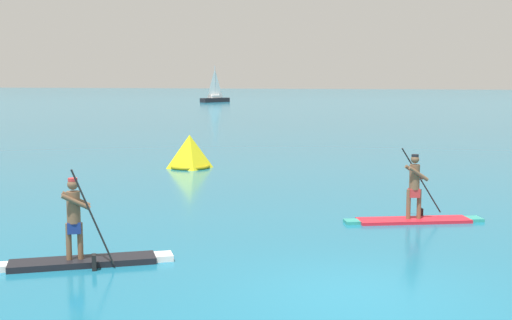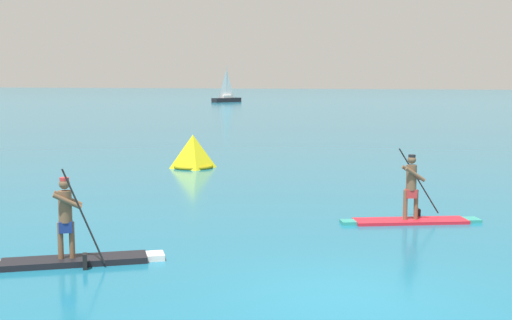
% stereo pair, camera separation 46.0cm
% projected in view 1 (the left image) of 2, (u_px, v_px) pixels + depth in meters
% --- Properties ---
extents(ground, '(440.00, 440.00, 0.00)m').
position_uv_depth(ground, '(357.00, 295.00, 11.57)').
color(ground, '#196B8C').
extents(paddleboarder_near_left, '(3.23, 2.15, 1.97)m').
position_uv_depth(paddleboarder_near_left, '(82.00, 249.00, 13.39)').
color(paddleboarder_near_left, black).
rests_on(paddleboarder_near_left, ground).
extents(paddleboarder_mid_center, '(3.48, 1.78, 1.91)m').
position_uv_depth(paddleboarder_mid_center, '(414.00, 208.00, 17.44)').
color(paddleboarder_mid_center, red).
rests_on(paddleboarder_mid_center, ground).
extents(race_marker_buoy, '(1.88, 1.88, 1.36)m').
position_uv_depth(race_marker_buoy, '(190.00, 153.00, 27.87)').
color(race_marker_buoy, yellow).
rests_on(race_marker_buoy, ground).
extents(sailboat_left_horizon, '(3.44, 5.13, 5.55)m').
position_uv_depth(sailboat_left_horizon, '(215.00, 97.00, 104.45)').
color(sailboat_left_horizon, black).
rests_on(sailboat_left_horizon, ground).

